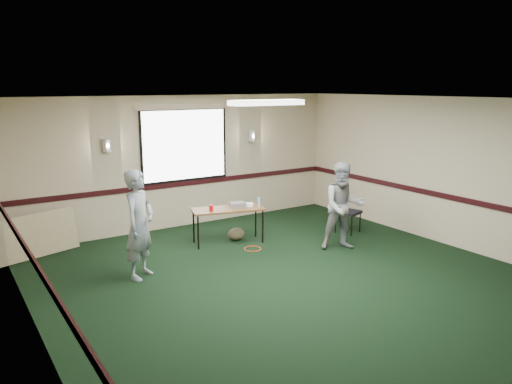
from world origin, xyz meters
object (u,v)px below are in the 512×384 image
person_left (139,224)px  folding_table (228,211)px  person_right (343,206)px  projector (238,205)px  conference_chair (345,207)px

person_left → folding_table: bearing=-19.1°
folding_table → person_left: (-1.97, -0.76, 0.22)m
folding_table → person_right: bearing=-27.5°
projector → conference_chair: 2.22m
conference_chair → person_right: size_ratio=0.55×
folding_table → projector: projector is taller
folding_table → conference_chair: size_ratio=1.65×
projector → conference_chair: bearing=-7.6°
conference_chair → person_left: person_left is taller
conference_chair → person_right: person_right is taller
folding_table → conference_chair: (2.31, -0.65, -0.11)m
folding_table → person_right: size_ratio=0.90×
projector → conference_chair: (2.12, -0.63, -0.21)m
folding_table → conference_chair: 2.40m
conference_chair → person_right: bearing=-152.9°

